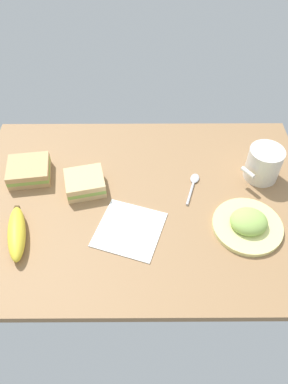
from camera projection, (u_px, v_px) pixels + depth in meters
tabletop at (144, 202)px, 97.43cm from camera, size 90.00×64.00×2.00cm
plate_of_food at (249, 224)px, 89.59cm from camera, size 17.21×17.21×4.69cm
coffee_mug_black at (265, 163)px, 98.80cm from camera, size 11.38×10.39×9.41cm
sandwich_main at (30, 171)px, 100.68cm from camera, size 12.29×11.34×4.40cm
sandwich_side at (86, 183)px, 97.61cm from camera, size 11.83×11.07×4.40cm
banana at (18, 233)px, 87.06cm from camera, size 7.39×16.53×4.14cm
spoon at (194, 184)px, 99.92cm from camera, size 4.92×11.59×0.80cm
paper_napkin at (131, 229)px, 90.10cm from camera, size 19.30×19.30×0.30cm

